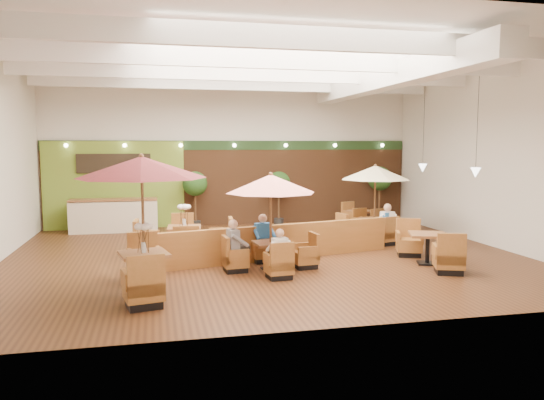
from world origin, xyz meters
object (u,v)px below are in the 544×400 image
object	(u,v)px
diner_1	(264,233)
diner_2	(235,240)
table_4	(427,249)
topiary_0	(195,186)
service_counter	(114,216)
table_0	(142,188)
diner_3	(386,220)
table_5	(362,221)
topiary_2	(380,181)
table_1	(271,203)
topiary_1	(279,185)
diner_4	(386,220)
table_3	(184,240)
booth_divider	(279,242)
table_2	(373,185)
diner_0	(279,248)

from	to	relation	value
diner_1	diner_2	size ratio (longest dim) A/B	0.98
table_4	topiary_0	bearing A→B (deg)	147.30
service_counter	diner_1	distance (m)	7.23
table_0	diner_3	distance (m)	8.26
table_4	table_0	bearing A→B (deg)	-150.76
diner_3	topiary_0	bearing A→B (deg)	121.16
table_5	topiary_2	distance (m)	2.67
table_1	topiary_1	size ratio (longest dim) A/B	1.17
table_4	diner_4	world-z (taller)	diner_4
table_4	diner_3	xyz separation A→B (m)	(0.09, 2.72, 0.37)
table_0	table_1	world-z (taller)	table_0
table_3	table_5	bearing A→B (deg)	28.85
topiary_2	booth_divider	bearing A→B (deg)	-133.06
diner_4	table_4	bearing A→B (deg)	-101.61
service_counter	table_5	size ratio (longest dim) A/B	1.14
table_3	diner_3	size ratio (longest dim) A/B	3.46
service_counter	topiary_0	size ratio (longest dim) A/B	1.43
diner_1	topiary_1	bearing A→B (deg)	-117.67
table_3	diner_1	distance (m)	2.41
topiary_1	diner_3	world-z (taller)	topiary_1
diner_3	table_4	bearing A→B (deg)	-111.29
diner_2	topiary_0	bearing A→B (deg)	175.44
table_1	diner_4	distance (m)	4.92
service_counter	topiary_1	xyz separation A→B (m)	(6.03, 0.20, 0.96)
topiary_2	diner_3	bearing A→B (deg)	-111.38
table_0	diner_1	xyz separation A→B (m)	(3.01, 2.24, -1.43)
topiary_2	diner_3	distance (m)	4.94
table_2	table_4	size ratio (longest dim) A/B	0.87
diner_4	table_1	bearing A→B (deg)	-159.39
topiary_1	topiary_2	world-z (taller)	topiary_2
table_0	diner_2	distance (m)	2.90
table_2	topiary_1	world-z (taller)	table_2
table_1	table_4	xyz separation A→B (m)	(4.09, -0.27, -1.27)
topiary_2	topiary_1	bearing A→B (deg)	-180.00
topiary_2	topiary_0	bearing A→B (deg)	-180.00
table_3	topiary_2	xyz separation A→B (m)	(7.93, 4.75, 1.21)
table_1	diner_0	bearing A→B (deg)	-95.11
booth_divider	topiary_2	world-z (taller)	topiary_2
booth_divider	table_5	size ratio (longest dim) A/B	2.59
diner_0	diner_1	distance (m)	1.76
diner_3	diner_4	bearing A→B (deg)	-26.50
table_5	diner_3	size ratio (longest dim) A/B	3.30
diner_0	table_4	bearing A→B (deg)	-3.14
service_counter	diner_1	size ratio (longest dim) A/B	3.71
table_2	topiary_0	xyz separation A→B (m)	(-5.44, 3.63, -0.22)
diner_1	diner_4	bearing A→B (deg)	-170.32
booth_divider	table_3	xyz separation A→B (m)	(-2.45, 1.11, -0.03)
table_4	table_5	bearing A→B (deg)	106.45
table_5	table_3	bearing A→B (deg)	-178.30
table_2	topiary_1	bearing A→B (deg)	106.29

